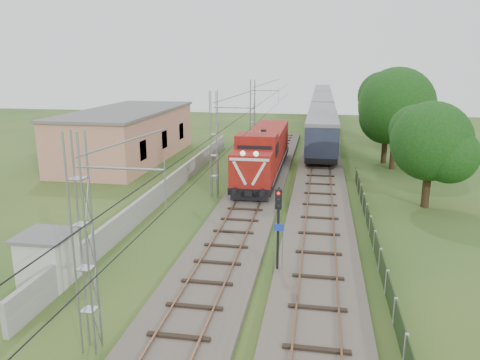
% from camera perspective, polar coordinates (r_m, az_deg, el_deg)
% --- Properties ---
extents(ground, '(140.00, 140.00, 0.00)m').
position_cam_1_polar(ground, '(24.50, -2.45, -10.13)').
color(ground, '#274C1C').
rests_on(ground, ground).
extents(track_main, '(4.20, 70.00, 0.45)m').
position_cam_1_polar(track_main, '(30.83, 0.29, -4.49)').
color(track_main, '#6B6054').
rests_on(track_main, ground).
extents(track_side, '(4.20, 80.00, 0.45)m').
position_cam_1_polar(track_side, '(42.95, 9.77, 0.76)').
color(track_side, '#6B6054').
rests_on(track_side, ground).
extents(catenary, '(3.31, 70.00, 8.00)m').
position_cam_1_polar(catenary, '(35.18, -3.10, 4.38)').
color(catenary, gray).
rests_on(catenary, ground).
extents(boundary_wall, '(0.25, 40.00, 1.50)m').
position_cam_1_polar(boundary_wall, '(36.83, -8.43, -0.56)').
color(boundary_wall, '#9E9E99').
rests_on(boundary_wall, ground).
extents(station_building, '(8.40, 20.40, 5.22)m').
position_cam_1_polar(station_building, '(50.43, -13.52, 5.43)').
color(station_building, tan).
rests_on(station_building, ground).
extents(fence, '(0.12, 32.00, 1.20)m').
position_cam_1_polar(fence, '(26.75, 16.11, -7.15)').
color(fence, black).
rests_on(fence, ground).
extents(locomotive, '(3.13, 17.85, 4.53)m').
position_cam_1_polar(locomotive, '(41.42, 2.95, 3.47)').
color(locomotive, black).
rests_on(locomotive, ground).
extents(coach_rake, '(3.26, 72.72, 3.77)m').
position_cam_1_polar(coach_rake, '(80.29, 9.99, 8.86)').
color(coach_rake, black).
rests_on(coach_rake, ground).
extents(signal_post, '(0.49, 0.38, 4.41)m').
position_cam_1_polar(signal_post, '(22.20, 4.69, -4.40)').
color(signal_post, black).
rests_on(signal_post, ground).
extents(relay_hut, '(2.45, 2.45, 2.48)m').
position_cam_1_polar(relay_hut, '(23.70, -22.38, -8.85)').
color(relay_hut, beige).
rests_on(relay_hut, ground).
extents(tree_a, '(5.79, 5.52, 7.51)m').
position_cam_1_polar(tree_a, '(34.89, 22.37, 4.27)').
color(tree_a, '#382B17').
rests_on(tree_a, ground).
extents(tree_b, '(7.40, 7.05, 9.60)m').
position_cam_1_polar(tree_b, '(46.44, 18.67, 8.51)').
color(tree_b, '#382B17').
rests_on(tree_b, ground).
extents(tree_c, '(5.73, 5.46, 7.43)m').
position_cam_1_polar(tree_c, '(49.21, 17.54, 7.30)').
color(tree_c, '#382B17').
rests_on(tree_c, ground).
extents(tree_d, '(6.54, 6.23, 8.48)m').
position_cam_1_polar(tree_d, '(61.08, 17.53, 9.18)').
color(tree_d, '#382B17').
rests_on(tree_d, ground).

